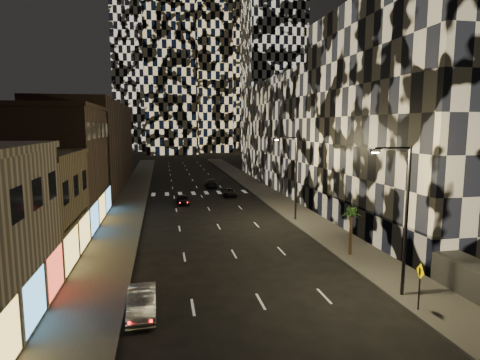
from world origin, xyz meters
name	(u,v)px	position (x,y,z in m)	size (l,w,h in m)	color
sidewalk_left	(133,195)	(-10.00, 50.00, 0.07)	(4.00, 120.00, 0.15)	#47443F
sidewalk_right	(263,191)	(10.00, 50.00, 0.07)	(4.00, 120.00, 0.15)	#47443F
curb_left	(147,194)	(-7.90, 50.00, 0.07)	(0.20, 120.00, 0.15)	#4C4C47
curb_right	(250,191)	(7.90, 50.00, 0.07)	(0.20, 120.00, 0.15)	#4C4C47
retail_tan	(6,212)	(-17.00, 21.00, 4.00)	(10.00, 10.00, 8.00)	olive
retail_brown	(50,167)	(-17.00, 33.50, 6.00)	(10.00, 15.00, 12.00)	brown
retail_filler_left	(93,145)	(-17.00, 60.00, 7.00)	(10.00, 40.00, 14.00)	brown
midrise_right	(427,119)	(20.00, 24.50, 11.00)	(16.00, 25.00, 22.00)	#232326
midrise_base	(350,217)	(12.30, 24.50, 1.50)	(0.60, 25.00, 3.00)	#383838
midrise_filler_right	(308,133)	(20.00, 57.00, 9.00)	(16.00, 40.00, 18.00)	#232326
tower_right_mid	(273,14)	(35.00, 135.00, 50.00)	(20.00, 20.00, 100.00)	black
tower_left_back	(142,2)	(-12.00, 165.00, 60.00)	(24.00, 24.00, 120.00)	black
tower_center_low	(169,20)	(-2.00, 140.00, 47.50)	(18.00, 18.00, 95.00)	black
streetlight_near	(403,211)	(8.35, 10.00, 5.35)	(2.55, 0.25, 9.00)	black
streetlight_far	(294,172)	(8.35, 30.00, 5.35)	(2.55, 0.25, 9.00)	black
car_silver_parked	(142,302)	(-6.80, 10.63, 0.71)	(1.51, 4.32, 1.42)	#9A9A9F
car_dark_midlane	(183,199)	(-2.98, 41.63, 0.63)	(1.48, 3.67, 1.25)	black
car_dark_oncoming	(211,183)	(2.45, 55.78, 0.70)	(1.96, 4.83, 1.40)	black
car_dark_rightlane	(229,192)	(4.00, 46.39, 0.56)	(1.85, 4.02, 1.12)	black
ped_sign	(420,279)	(8.30, 8.00, 1.96)	(0.24, 0.87, 2.66)	black
palm_tree	(352,216)	(9.00, 17.71, 3.29)	(1.92, 1.94, 3.80)	#47331E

